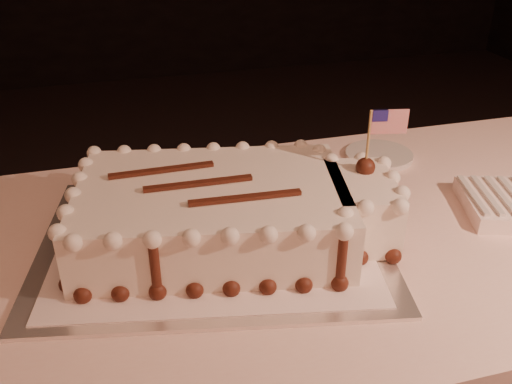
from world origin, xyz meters
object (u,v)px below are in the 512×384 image
object	(u,v)px
banquet_table	(272,380)
sheet_cake	(231,212)
cake_board	(214,241)
side_plate	(379,155)

from	to	relation	value
banquet_table	sheet_cake	distance (m)	0.45
cake_board	sheet_cake	distance (m)	0.07
sheet_cake	side_plate	bearing A→B (deg)	31.31
banquet_table	sheet_cake	xyz separation A→B (m)	(-0.08, 0.00, 0.44)
side_plate	banquet_table	bearing A→B (deg)	-142.60
banquet_table	cake_board	size ratio (longest dim) A/B	3.85
sheet_cake	side_plate	xyz separation A→B (m)	(0.42, 0.26, -0.06)
cake_board	side_plate	distance (m)	0.52
banquet_table	cake_board	distance (m)	0.40
cake_board	side_plate	bearing A→B (deg)	40.11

